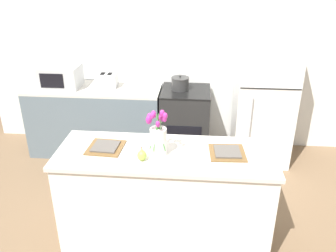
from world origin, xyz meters
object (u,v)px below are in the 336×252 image
plate_setting_left (106,147)px  flower_vase (158,137)px  pear_figurine (142,155)px  cooking_pot (180,84)px  refrigerator (264,96)px  toaster (107,80)px  stove_range (185,123)px  microwave (61,76)px  plate_setting_right (227,152)px

plate_setting_left → flower_vase: bearing=-8.0°
pear_figurine → cooking_pot: (0.20, 1.76, 0.00)m
refrigerator → cooking_pot: size_ratio=7.75×
plate_setting_left → cooking_pot: bearing=71.6°
pear_figurine → plate_setting_left: (-0.34, 0.17, -0.04)m
pear_figurine → toaster: size_ratio=0.44×
refrigerator → toaster: refrigerator is taller
refrigerator → pear_figurine: 2.13m
stove_range → cooking_pot: size_ratio=4.07×
stove_range → refrigerator: (0.95, 0.00, 0.40)m
refrigerator → microwave: bearing=-180.0°
flower_vase → cooking_pot: (0.08, 1.66, -0.10)m
flower_vase → toaster: flower_vase is taller
plate_setting_right → cooking_pot: 1.67m
cooking_pot → microwave: bearing=-179.2°
plate_setting_left → cooking_pot: 1.68m
flower_vase → plate_setting_left: (-0.45, 0.06, -0.14)m
stove_range → pear_figurine: size_ratio=7.27×
toaster → flower_vase: bearing=-63.5°
refrigerator → plate_setting_right: size_ratio=5.56×
stove_range → cooking_pot: 0.53m
microwave → flower_vase: bearing=-49.3°
stove_range → microwave: 1.67m
stove_range → cooking_pot: cooking_pot is taller
plate_setting_right → toaster: bearing=130.8°
flower_vase → plate_setting_right: bearing=6.5°
flower_vase → pear_figurine: 0.19m
plate_setting_left → microwave: bearing=121.4°
stove_range → pear_figurine: bearing=-98.8°
plate_setting_right → toaster: toaster is taller
cooking_pot → microwave: 1.49m
plate_setting_right → stove_range: bearing=104.4°
stove_range → plate_setting_left: 1.75m
refrigerator → plate_setting_left: size_ratio=5.56×
cooking_pot → microwave: size_ratio=0.45×
plate_setting_right → pear_figurine: bearing=-166.0°
cooking_pot → microwave: microwave is taller
toaster → cooking_pot: bearing=-1.5°
pear_figurine → toaster: toaster is taller
stove_range → plate_setting_right: plate_setting_right is taller
plate_setting_left → microwave: size_ratio=0.63×
plate_setting_left → plate_setting_right: size_ratio=1.00×
toaster → cooking_pot: size_ratio=1.28×
cooking_pot → refrigerator: bearing=-1.1°
plate_setting_right → microwave: size_ratio=0.63×
plate_setting_right → refrigerator: bearing=70.9°
refrigerator → toaster: size_ratio=6.04×
flower_vase → microwave: 2.16m
stove_range → refrigerator: 1.03m
flower_vase → pear_figurine: flower_vase is taller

